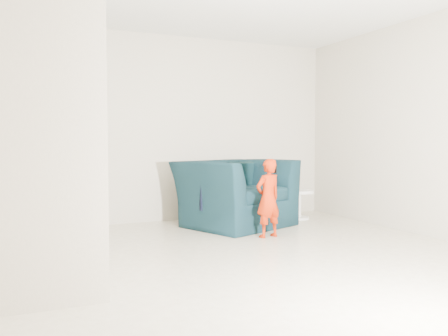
{
  "coord_description": "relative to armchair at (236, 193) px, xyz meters",
  "views": [
    {
      "loc": [
        -2.1,
        -3.9,
        1.16
      ],
      "look_at": [
        0.15,
        1.2,
        0.85
      ],
      "focal_mm": 38.0,
      "sensor_mm": 36.0,
      "label": 1
    }
  ],
  "objects": [
    {
      "name": "floor",
      "position": [
        -0.67,
        -1.98,
        -0.45
      ],
      "size": [
        5.5,
        5.5,
        0.0
      ],
      "primitive_type": "plane",
      "color": "tan",
      "rests_on": "ground"
    },
    {
      "name": "armchair",
      "position": [
        0.0,
        0.0,
        0.0
      ],
      "size": [
        1.75,
        1.65,
        0.91
      ],
      "primitive_type": "imported",
      "rotation": [
        0.0,
        0.0,
        0.38
      ],
      "color": "black",
      "rests_on": "floor"
    },
    {
      "name": "back_wall",
      "position": [
        -0.67,
        0.77,
        0.9
      ],
      "size": [
        5.0,
        0.0,
        5.0
      ],
      "primitive_type": "plane",
      "rotation": [
        1.57,
        0.0,
        0.0
      ],
      "color": "#B6AC94",
      "rests_on": "floor"
    },
    {
      "name": "cushion",
      "position": [
        0.2,
        0.25,
        0.24
      ],
      "size": [
        0.36,
        0.17,
        0.36
      ],
      "primitive_type": "cube",
      "rotation": [
        0.21,
        0.0,
        0.0
      ],
      "color": "black",
      "rests_on": "armchair"
    },
    {
      "name": "phone",
      "position": [
        0.1,
        -0.9,
        0.38
      ],
      "size": [
        0.04,
        0.05,
        0.1
      ],
      "primitive_type": "cube",
      "rotation": [
        0.0,
        0.0,
        0.41
      ],
      "color": "black",
      "rests_on": "toddler"
    },
    {
      "name": "staircase",
      "position": [
        -2.67,
        -1.43,
        0.49
      ],
      "size": [
        1.02,
        3.03,
        3.62
      ],
      "color": "#ADA089",
      "rests_on": "floor"
    },
    {
      "name": "side_table",
      "position": [
        1.11,
        0.13,
        -0.16
      ],
      "size": [
        0.44,
        0.44,
        0.44
      ],
      "color": "white",
      "rests_on": "floor"
    },
    {
      "name": "throw",
      "position": [
        -0.59,
        -0.01,
        0.12
      ],
      "size": [
        0.05,
        0.52,
        0.58
      ],
      "primitive_type": "cube",
      "color": "black",
      "rests_on": "armchair"
    },
    {
      "name": "toddler",
      "position": [
        0.02,
        -0.88,
        0.02
      ],
      "size": [
        0.39,
        0.29,
        0.95
      ],
      "primitive_type": "imported",
      "rotation": [
        0.0,
        0.0,
        3.34
      ],
      "color": "#981404",
      "rests_on": "floor"
    }
  ]
}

